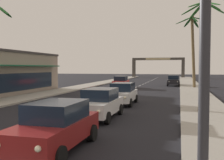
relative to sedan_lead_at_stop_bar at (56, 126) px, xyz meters
The scene contains 12 objects.
sidewalk_right 18.42m from the sedan_lead_at_stop_bar, 71.51° to the left, with size 3.20×110.00×0.14m, color #9E998E.
sidewalk_left 20.01m from the sedan_lead_at_stop_bar, 119.23° to the left, with size 3.20×110.00×0.14m, color #9E998E.
lane_markings 18.52m from the sedan_lead_at_stop_bar, 94.82° to the left, with size 4.28×89.87×0.01m.
sedan_lead_at_stop_bar is the anchor object (origin of this frame).
sedan_third_in_queue 5.88m from the sedan_lead_at_stop_bar, 92.06° to the left, with size 1.97×4.46×1.68m.
sedan_fifth_in_queue 11.75m from the sedan_lead_at_stop_bar, 90.83° to the left, with size 1.99×4.47×1.68m.
sedan_oncoming_far 27.94m from the sedan_lead_at_stop_bar, 97.90° to the left, with size 2.07×4.50×1.68m.
sedan_parked_nearest_kerb 34.35m from the sedan_lead_at_stop_bar, 84.60° to the left, with size 1.98×4.46×1.68m.
palm_right_second 12.18m from the sedan_lead_at_stop_bar, 57.51° to the left, with size 4.09×3.69×9.02m.
palm_right_third 21.34m from the sedan_lead_at_stop_bar, 71.66° to the left, with size 4.44×4.63×9.64m.
palm_right_farthest 30.91m from the sedan_lead_at_stop_bar, 78.88° to the left, with size 4.56×4.13×10.09m.
town_gateway_arch 68.97m from the sedan_lead_at_stop_bar, 91.63° to the left, with size 15.10×0.90×5.78m.
Camera 1 is at (6.11, -5.64, 2.87)m, focal length 41.80 mm.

